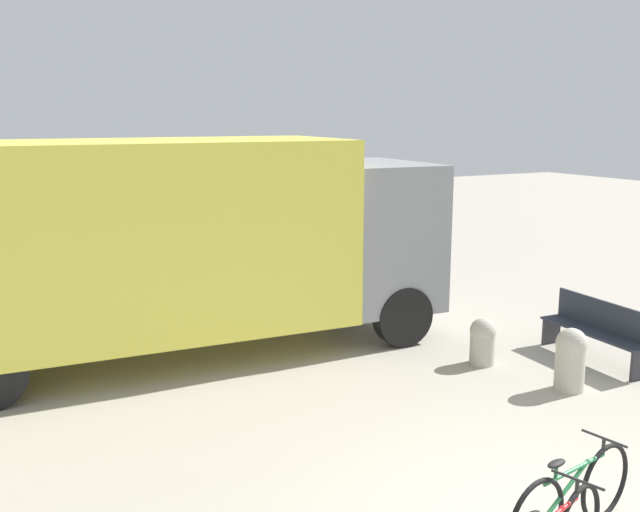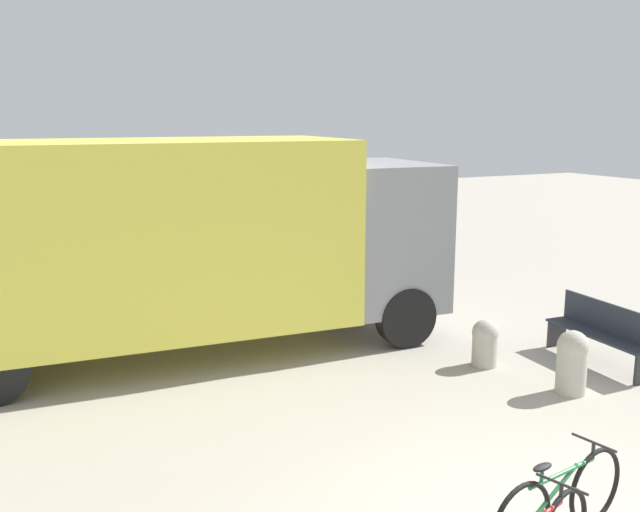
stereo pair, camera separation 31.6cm
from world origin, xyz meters
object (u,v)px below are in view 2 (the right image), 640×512
object	(u,v)px
delivery_truck	(169,238)
park_bench	(603,331)
bollard_far_bench	(485,342)
bicycle_middle	(560,502)
bollard_near_bench	(572,360)

from	to	relation	value
delivery_truck	park_bench	size ratio (longest dim) A/B	4.51
park_bench	bollard_far_bench	world-z (taller)	park_bench
bicycle_middle	bollard_near_bench	bearing A→B (deg)	33.58
delivery_truck	bollard_far_bench	distance (m)	4.96
delivery_truck	bollard_near_bench	distance (m)	6.01
delivery_truck	bollard_near_bench	bearing A→B (deg)	-39.05
bollard_near_bench	bicycle_middle	bearing A→B (deg)	-136.67
park_bench	bicycle_middle	size ratio (longest dim) A/B	1.09
park_bench	bollard_near_bench	size ratio (longest dim) A/B	2.21
delivery_truck	bollard_near_bench	world-z (taller)	delivery_truck
delivery_truck	bollard_near_bench	xyz separation A→B (m)	(4.33, -3.94, -1.36)
bollard_near_bench	park_bench	bearing A→B (deg)	27.74
delivery_truck	bollard_near_bench	size ratio (longest dim) A/B	9.95
bollard_near_bench	bollard_far_bench	world-z (taller)	bollard_near_bench
park_bench	bollard_near_bench	bearing A→B (deg)	121.56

